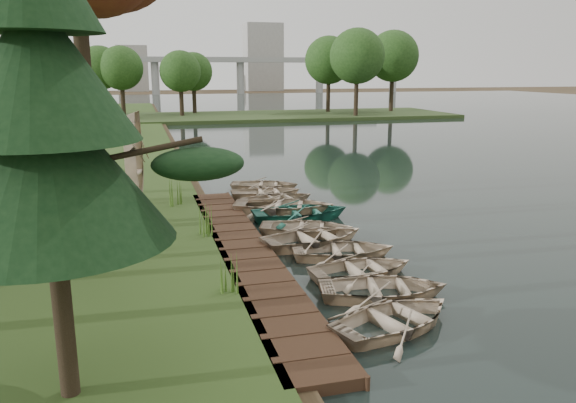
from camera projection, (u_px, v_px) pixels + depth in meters
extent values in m
plane|color=#3D2F1D|center=(294.00, 253.00, 17.85)|extent=(300.00, 300.00, 0.00)
cube|color=#342014|center=(244.00, 252.00, 17.42)|extent=(1.60, 16.00, 0.30)
cube|color=#2F411D|center=(246.00, 117.00, 66.83)|extent=(50.00, 14.00, 0.45)
cylinder|color=black|center=(33.00, 97.00, 60.37)|extent=(0.50, 0.50, 4.80)
sphere|color=#254818|center=(29.00, 62.00, 59.55)|extent=(5.60, 5.60, 5.60)
cylinder|color=black|center=(98.00, 96.00, 62.04)|extent=(0.50, 0.50, 4.80)
sphere|color=#254818|center=(95.00, 62.00, 61.22)|extent=(5.60, 5.60, 5.60)
cylinder|color=black|center=(159.00, 95.00, 63.72)|extent=(0.50, 0.50, 4.80)
sphere|color=#254818|center=(158.00, 63.00, 62.89)|extent=(5.60, 5.60, 5.60)
cylinder|color=black|center=(218.00, 95.00, 65.39)|extent=(0.50, 0.50, 4.80)
sphere|color=#254818|center=(217.00, 63.00, 64.57)|extent=(5.60, 5.60, 5.60)
cylinder|color=black|center=(273.00, 94.00, 67.07)|extent=(0.50, 0.50, 4.80)
sphere|color=#254818|center=(273.00, 63.00, 66.24)|extent=(5.60, 5.60, 5.60)
cylinder|color=black|center=(326.00, 93.00, 68.74)|extent=(0.50, 0.50, 4.80)
sphere|color=#254818|center=(327.00, 63.00, 67.92)|extent=(5.60, 5.60, 5.60)
cylinder|color=black|center=(376.00, 93.00, 70.42)|extent=(0.50, 0.50, 4.80)
sphere|color=#254818|center=(377.00, 63.00, 69.59)|extent=(5.60, 5.60, 5.60)
cube|color=#A5A5A0|center=(198.00, 60.00, 131.38)|extent=(90.00, 4.00, 1.20)
cylinder|color=#A5A5A0|center=(63.00, 77.00, 124.77)|extent=(1.80, 1.80, 8.00)
cylinder|color=#A5A5A0|center=(155.00, 77.00, 129.79)|extent=(1.80, 1.80, 8.00)
cylinder|color=#A5A5A0|center=(240.00, 77.00, 134.81)|extent=(1.80, 1.80, 8.00)
cylinder|color=#A5A5A0|center=(320.00, 77.00, 139.83)|extent=(1.80, 1.80, 8.00)
cylinder|color=#A5A5A0|center=(393.00, 76.00, 144.86)|extent=(1.80, 1.80, 8.00)
cube|color=#A5A5A0|center=(263.00, 57.00, 154.99)|extent=(10.00, 8.00, 18.00)
cube|color=#A5A5A0|center=(133.00, 68.00, 151.59)|extent=(8.00, 8.00, 12.00)
imported|color=tan|center=(396.00, 315.00, 12.42)|extent=(3.77, 3.21, 0.66)
imported|color=tan|center=(383.00, 285.00, 14.10)|extent=(3.68, 2.95, 0.68)
imported|color=tan|center=(362.00, 266.00, 15.57)|extent=(3.19, 2.40, 0.63)
imported|color=tan|center=(343.00, 248.00, 17.13)|extent=(3.47, 2.70, 0.66)
imported|color=tan|center=(314.00, 235.00, 18.33)|extent=(3.95, 3.16, 0.73)
imported|color=tan|center=(306.00, 226.00, 19.53)|extent=(3.84, 3.29, 0.67)
imported|color=#2B7764|center=(301.00, 210.00, 21.46)|extent=(3.75, 2.69, 0.77)
imported|color=tan|center=(284.00, 204.00, 22.38)|extent=(4.72, 4.02, 0.83)
imported|color=tan|center=(278.00, 197.00, 23.98)|extent=(3.48, 2.73, 0.65)
imported|color=tan|center=(266.00, 190.00, 25.29)|extent=(3.24, 2.38, 0.65)
imported|color=tan|center=(265.00, 183.00, 26.80)|extent=(3.77, 3.18, 0.67)
imported|color=tan|center=(140.00, 195.00, 22.97)|extent=(4.17, 3.30, 0.78)
cylinder|color=black|center=(88.00, 116.00, 15.25)|extent=(0.41, 0.41, 8.30)
cylinder|color=black|center=(45.00, 99.00, 18.65)|extent=(0.42, 0.42, 8.87)
cylinder|color=black|center=(62.00, 307.00, 9.20)|extent=(0.32, 0.32, 3.16)
cone|color=black|center=(48.00, 161.00, 8.65)|extent=(3.80, 3.80, 2.60)
cone|color=black|center=(38.00, 66.00, 8.32)|extent=(2.90, 2.90, 2.25)
cone|color=#3F661E|center=(229.00, 273.00, 13.84)|extent=(0.60, 0.60, 0.97)
cone|color=#3F661E|center=(118.00, 237.00, 16.86)|extent=(0.60, 0.60, 0.94)
cone|color=#3F661E|center=(204.00, 218.00, 18.61)|extent=(0.60, 0.60, 1.14)
cone|color=#3F661E|center=(176.00, 193.00, 22.61)|extent=(0.60, 0.60, 1.06)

